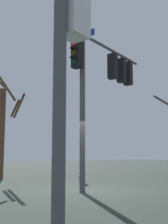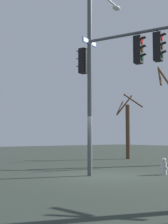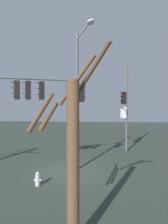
{
  "view_description": "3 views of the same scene",
  "coord_description": "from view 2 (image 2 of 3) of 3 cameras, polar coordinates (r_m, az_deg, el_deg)",
  "views": [
    {
      "loc": [
        -6.05,
        -9.45,
        1.36
      ],
      "look_at": [
        -0.2,
        -0.22,
        2.88
      ],
      "focal_mm": 47.55,
      "sensor_mm": 36.0,
      "label": 1
    },
    {
      "loc": [
        9.93,
        -8.69,
        1.63
      ],
      "look_at": [
        -1.01,
        -0.32,
        2.74
      ],
      "focal_mm": 49.79,
      "sensor_mm": 36.0,
      "label": 2
    },
    {
      "loc": [
        -2.12,
        11.91,
        4.11
      ],
      "look_at": [
        -0.88,
        -0.47,
        3.76
      ],
      "focal_mm": 31.0,
      "sensor_mm": 36.0,
      "label": 3
    }
  ],
  "objects": [
    {
      "name": "fire_hydrant",
      "position": [
        14.06,
        14.46,
        -9.71
      ],
      "size": [
        0.38,
        0.24,
        0.73
      ],
      "color": "#B2B2B7",
      "rests_on": "ground"
    },
    {
      "name": "main_signal_pole_assembly",
      "position": [
        13.28,
        6.05,
        10.59
      ],
      "size": [
        5.59,
        3.49,
        8.78
      ],
      "rotation": [
        0.0,
        0.0,
        0.38
      ],
      "color": "#4C4F54",
      "rests_on": "ground"
    },
    {
      "name": "bare_tree_behind_pole",
      "position": [
        23.59,
        8.01,
        -2.89
      ],
      "size": [
        1.92,
        1.89,
        4.89
      ],
      "color": "#513928",
      "rests_on": "ground"
    },
    {
      "name": "ground_plane",
      "position": [
        13.3,
        3.8,
        -11.64
      ],
      "size": [
        80.0,
        80.0,
        0.0
      ],
      "primitive_type": "plane",
      "color": "#2D362E"
    }
  ]
}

